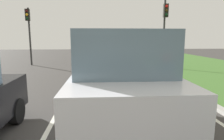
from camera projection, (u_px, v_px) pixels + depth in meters
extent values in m
plane|color=#383533|center=(88.00, 79.00, 10.23)|extent=(60.00, 60.00, 0.00)
cube|color=silver|center=(75.00, 79.00, 10.17)|extent=(0.12, 32.00, 0.01)
cube|color=silver|center=(154.00, 78.00, 10.51)|extent=(0.12, 32.00, 0.01)
cube|color=#9E9B93|center=(163.00, 77.00, 10.54)|extent=(0.24, 48.00, 0.12)
cube|color=silver|center=(118.00, 91.00, 4.48)|extent=(1.97, 4.53, 1.10)
cube|color=slate|center=(119.00, 50.00, 4.18)|extent=(1.74, 2.73, 0.80)
cylinder|color=black|center=(86.00, 95.00, 6.02)|extent=(0.23, 0.76, 0.76)
cylinder|color=black|center=(141.00, 94.00, 6.13)|extent=(0.23, 0.76, 0.76)
cylinder|color=black|center=(16.00, 111.00, 4.84)|extent=(0.23, 0.64, 0.64)
cylinder|color=#2D2D2D|center=(164.00, 34.00, 13.69)|extent=(0.14, 0.14, 4.89)
cube|color=black|center=(166.00, 11.00, 13.23)|extent=(0.32, 0.24, 0.90)
sphere|color=red|center=(167.00, 6.00, 13.06)|extent=(0.20, 0.20, 0.20)
sphere|color=#382B0C|center=(166.00, 10.00, 13.10)|extent=(0.20, 0.20, 0.20)
sphere|color=black|center=(166.00, 14.00, 13.15)|extent=(0.20, 0.20, 0.20)
cylinder|color=#2D2D2D|center=(30.00, 37.00, 15.37)|extent=(0.14, 0.14, 4.55)
cube|color=black|center=(27.00, 15.00, 14.90)|extent=(0.32, 0.24, 0.90)
sphere|color=#3F0F0F|center=(27.00, 11.00, 14.72)|extent=(0.20, 0.20, 0.20)
sphere|color=#F2AD19|center=(27.00, 15.00, 14.77)|extent=(0.20, 0.20, 0.20)
sphere|color=black|center=(27.00, 18.00, 14.81)|extent=(0.20, 0.20, 0.20)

